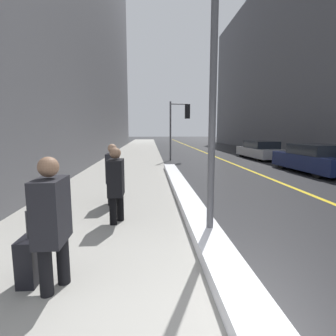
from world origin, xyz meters
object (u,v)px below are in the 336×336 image
Objects in this scene: traffic_light_near at (181,118)px; lamp_post at (214,53)px; pedestrian_in_glasses at (113,171)px; parked_car_silver at (260,150)px; pedestrian_nearside at (116,182)px; parked_car_navy at (315,159)px; pedestrian_trailing at (52,218)px; rolling_suitcase at (30,261)px.

lamp_post is at bearing -99.92° from traffic_light_near.
lamp_post reaches higher than pedestrian_in_glasses.
pedestrian_nearside is at bearing 143.45° from parked_car_silver.
parked_car_navy is at bearing 47.16° from lamp_post.
pedestrian_trailing reaches higher than pedestrian_nearside.
parked_car_navy is (5.50, -5.50, -2.06)m from traffic_light_near.
parked_car_silver is (6.46, 12.93, -2.59)m from lamp_post.
traffic_light_near is 11.96m from pedestrian_nearside.
parked_car_navy is 5.98m from parked_car_silver.
parked_car_navy is (8.19, 6.02, -0.25)m from pedestrian_nearside.
pedestrian_nearside is at bearing -108.75° from traffic_light_near.
pedestrian_nearside is (0.46, 2.29, -0.02)m from pedestrian_trailing.
lamp_post is 9.81m from parked_car_navy.
parked_car_silver is at bearing 145.54° from pedestrian_nearside.
pedestrian_nearside is 14.54m from parked_car_silver.
parked_car_silver is at bearing 147.39° from rolling_suitcase.
rolling_suitcase is at bearing -112.44° from pedestrian_trailing.
pedestrian_nearside is at bearing 123.69° from parked_car_navy.
traffic_light_near is at bearing 166.77° from pedestrian_nearside.
traffic_light_near is at bearing 163.63° from pedestrian_in_glasses.
pedestrian_trailing is 11.99m from parked_car_navy.
rolling_suitcase is (-3.51, -13.66, -2.38)m from traffic_light_near.
pedestrian_in_glasses is (0.20, 3.72, -0.03)m from pedestrian_trailing.
pedestrian_trailing is 3.72m from pedestrian_in_glasses.
pedestrian_trailing is at bearing -148.34° from lamp_post.
pedestrian_nearside is 0.36× the size of parked_car_silver.
pedestrian_nearside reaches higher than parked_car_silver.
lamp_post is 3.85m from pedestrian_in_glasses.
traffic_light_near reaches higher than parked_car_silver.
pedestrian_in_glasses is at bearing 130.39° from lamp_post.
parked_car_navy is at bearing 133.79° from pedestrian_trailing.
pedestrian_in_glasses reaches higher than rolling_suitcase.
lamp_post is 3.29× the size of pedestrian_trailing.
parked_car_navy is at bearing 132.12° from rolling_suitcase.
pedestrian_trailing is 1.03× the size of pedestrian_in_glasses.
lamp_post is at bearing 121.59° from pedestrian_trailing.
parked_car_navy is 12.16m from rolling_suitcase.
rolling_suitcase is at bearing 129.58° from parked_car_navy.
traffic_light_near reaches higher than rolling_suitcase.
pedestrian_in_glasses reaches higher than parked_car_silver.
lamp_post reaches higher than parked_car_silver.
lamp_post reaches higher than traffic_light_near.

